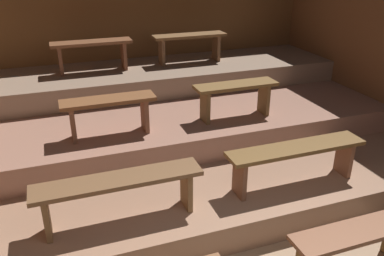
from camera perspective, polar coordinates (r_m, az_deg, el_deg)
ground at (r=4.87m, az=-0.53°, el=-9.04°), size 6.79×6.19×0.08m
wall_back at (r=6.84m, az=-8.32°, el=12.62°), size 6.79×0.06×2.57m
platform_lower at (r=5.38m, az=-3.14°, el=-3.16°), size 5.99×3.91×0.32m
platform_middle at (r=5.76m, az=-4.92°, el=2.22°), size 5.99×2.73×0.32m
platform_upper at (r=6.29m, az=-6.70°, el=7.15°), size 5.99×1.34×0.32m
bench_floor_right at (r=3.83m, az=22.37°, el=-14.62°), size 1.21×0.30×0.45m
bench_lower_left at (r=3.67m, az=-10.42°, el=-8.36°), size 1.52×0.30×0.45m
bench_lower_right at (r=4.29m, az=14.65°, el=-3.71°), size 1.52×0.30×0.45m
bench_middle_left at (r=4.64m, az=-11.84°, el=2.82°), size 1.07×0.30×0.45m
bench_middle_right at (r=5.08m, az=6.27°, el=5.08°), size 1.07×0.30×0.45m
bench_upper_left at (r=6.12m, az=-14.14°, el=10.96°), size 1.16×0.30×0.45m
bench_upper_right at (r=6.44m, az=-0.36°, el=12.31°), size 1.16×0.30×0.45m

